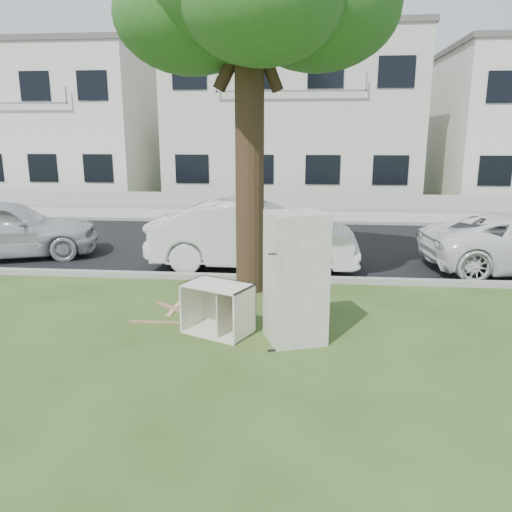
# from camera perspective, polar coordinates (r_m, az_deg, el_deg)

# --- Properties ---
(ground) EXTENTS (120.00, 120.00, 0.00)m
(ground) POSITION_cam_1_polar(r_m,az_deg,el_deg) (8.15, 0.76, -7.74)
(ground) COLOR #2F491A
(road) EXTENTS (120.00, 7.00, 0.01)m
(road) POSITION_cam_1_polar(r_m,az_deg,el_deg) (13.90, 2.80, 1.27)
(road) COLOR black
(road) RESTS_ON ground
(kerb_near) EXTENTS (120.00, 0.18, 0.12)m
(kerb_near) POSITION_cam_1_polar(r_m,az_deg,el_deg) (10.47, 1.87, -2.88)
(kerb_near) COLOR gray
(kerb_near) RESTS_ON ground
(kerb_far) EXTENTS (120.00, 0.18, 0.12)m
(kerb_far) POSITION_cam_1_polar(r_m,az_deg,el_deg) (17.39, 3.36, 3.74)
(kerb_far) COLOR gray
(kerb_far) RESTS_ON ground
(sidewalk) EXTENTS (120.00, 2.80, 0.01)m
(sidewalk) POSITION_cam_1_polar(r_m,az_deg,el_deg) (18.82, 3.53, 4.51)
(sidewalk) COLOR gray
(sidewalk) RESTS_ON ground
(low_wall) EXTENTS (120.00, 0.15, 0.70)m
(low_wall) POSITION_cam_1_polar(r_m,az_deg,el_deg) (20.35, 3.71, 6.17)
(low_wall) COLOR gray
(low_wall) RESTS_ON ground
(townhouse_left) EXTENTS (10.20, 8.16, 7.04)m
(townhouse_left) POSITION_cam_1_polar(r_m,az_deg,el_deg) (28.07, -21.91, 13.78)
(townhouse_left) COLOR silver
(townhouse_left) RESTS_ON ground
(townhouse_center) EXTENTS (11.22, 8.16, 7.44)m
(townhouse_center) POSITION_cam_1_polar(r_m,az_deg,el_deg) (25.09, 4.20, 15.28)
(townhouse_center) COLOR beige
(townhouse_center) RESTS_ON ground
(fridge) EXTENTS (0.99, 0.95, 1.92)m
(fridge) POSITION_cam_1_polar(r_m,az_deg,el_deg) (7.27, 4.54, -2.48)
(fridge) COLOR #B4B2A3
(fridge) RESTS_ON ground
(cabinet) EXTENTS (1.17, 0.98, 0.78)m
(cabinet) POSITION_cam_1_polar(r_m,az_deg,el_deg) (7.70, -4.38, -6.01)
(cabinet) COLOR silver
(cabinet) RESTS_ON ground
(plank_a) EXTENTS (1.15, 0.12, 0.02)m
(plank_a) POSITION_cam_1_polar(r_m,az_deg,el_deg) (8.31, -10.47, -7.48)
(plank_a) COLOR olive
(plank_a) RESTS_ON ground
(plank_b) EXTENTS (0.82, 0.71, 0.02)m
(plank_b) POSITION_cam_1_polar(r_m,az_deg,el_deg) (8.90, -9.33, -5.98)
(plank_b) COLOR #93674C
(plank_b) RESTS_ON ground
(plank_c) EXTENTS (0.11, 0.78, 0.02)m
(plank_c) POSITION_cam_1_polar(r_m,az_deg,el_deg) (8.94, -9.26, -5.91)
(plank_c) COLOR tan
(plank_c) RESTS_ON ground
(car_center) EXTENTS (4.70, 1.71, 1.54)m
(car_center) POSITION_cam_1_polar(r_m,az_deg,el_deg) (11.30, -0.26, 2.38)
(car_center) COLOR silver
(car_center) RESTS_ON ground
(car_left) EXTENTS (4.70, 3.16, 1.48)m
(car_left) POSITION_cam_1_polar(r_m,az_deg,el_deg) (13.74, -26.81, 2.80)
(car_left) COLOR #BABCC2
(car_left) RESTS_ON ground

